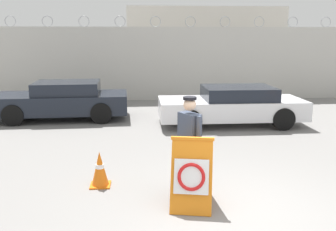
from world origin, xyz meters
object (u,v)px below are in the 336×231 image
object	(u,v)px
barricade_sign	(192,173)
traffic_cone_mid	(100,169)
parked_car_front_coupe	(63,100)
security_guard	(189,140)
parked_car_rear_sedan	(232,105)

from	to	relation	value
barricade_sign	traffic_cone_mid	distance (m)	1.91
traffic_cone_mid	parked_car_front_coupe	bearing A→B (deg)	107.02
barricade_sign	security_guard	bearing A→B (deg)	98.27
barricade_sign	parked_car_rear_sedan	distance (m)	6.18
traffic_cone_mid	parked_car_rear_sedan	distance (m)	6.10
security_guard	traffic_cone_mid	xyz separation A→B (m)	(-1.65, 0.41, -0.65)
security_guard	barricade_sign	bearing A→B (deg)	148.27
security_guard	traffic_cone_mid	world-z (taller)	security_guard
traffic_cone_mid	barricade_sign	bearing A→B (deg)	-31.54
barricade_sign	security_guard	distance (m)	0.70
barricade_sign	parked_car_rear_sedan	bearing A→B (deg)	81.27
parked_car_rear_sedan	barricade_sign	bearing A→B (deg)	70.05
parked_car_front_coupe	parked_car_rear_sedan	distance (m)	5.72
parked_car_front_coupe	parked_car_rear_sedan	world-z (taller)	parked_car_front_coupe
parked_car_front_coupe	parked_car_rear_sedan	xyz separation A→B (m)	(5.58, -1.24, -0.03)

